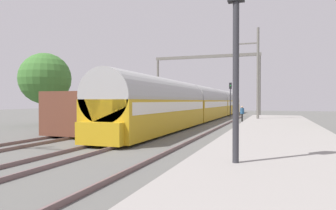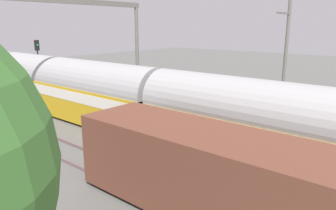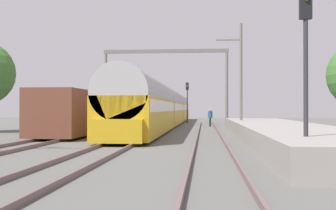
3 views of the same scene
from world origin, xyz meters
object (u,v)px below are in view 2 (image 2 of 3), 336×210
object	(u,v)px
railway_signal_far	(38,60)
catenary_gantry	(69,33)
passenger_train	(71,87)
freight_car	(257,189)
person_crossing	(143,95)

from	to	relation	value
railway_signal_far	catenary_gantry	size ratio (longest dim) A/B	0.38
passenger_train	catenary_gantry	xyz separation A→B (m)	(0.00, -0.32, 3.69)
passenger_train	catenary_gantry	size ratio (longest dim) A/B	3.80
railway_signal_far	catenary_gantry	bearing A→B (deg)	-103.68
passenger_train	freight_car	xyz separation A→B (m)	(-4.27, -15.71, -0.50)
person_crossing	railway_signal_far	world-z (taller)	railway_signal_far
freight_car	railway_signal_far	bearing A→B (deg)	75.10
person_crossing	catenary_gantry	xyz separation A→B (m)	(-4.54, 2.29, 4.64)
catenary_gantry	railway_signal_far	bearing A→B (deg)	76.32
person_crossing	railway_signal_far	distance (m)	10.72
railway_signal_far	catenary_gantry	distance (m)	8.49
freight_car	person_crossing	size ratio (longest dim) A/B	7.51
freight_car	railway_signal_far	world-z (taller)	railway_signal_far
railway_signal_far	passenger_train	bearing A→B (deg)	-104.24
passenger_train	railway_signal_far	xyz separation A→B (m)	(1.92, 7.55, 1.18)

